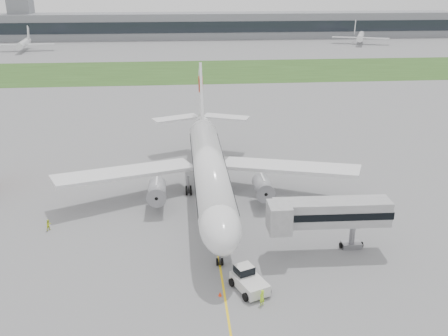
{
  "coord_description": "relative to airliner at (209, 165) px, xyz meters",
  "views": [
    {
      "loc": [
        -4.34,
        -67.35,
        32.77
      ],
      "look_at": [
        2.1,
        2.0,
        6.13
      ],
      "focal_mm": 40.0,
      "sensor_mm": 36.0,
      "label": 1
    }
  ],
  "objects": [
    {
      "name": "grass_strip",
      "position": [
        0.0,
        115.13,
        -5.65
      ],
      "size": [
        600.0,
        50.0,
        0.02
      ],
      "primitive_type": "cube",
      "color": "#2B481B",
      "rests_on": "ground"
    },
    {
      "name": "safety_cone_right",
      "position": [
        4.59,
        -24.9,
        -5.4
      ],
      "size": [
        0.39,
        0.39,
        0.53
      ],
      "primitive_type": "cone",
      "color": "#FF370D",
      "rests_on": "ground"
    },
    {
      "name": "ground",
      "position": [
        0.0,
        -4.87,
        -5.66
      ],
      "size": [
        600.0,
        600.0,
        0.0
      ],
      "primitive_type": "plane",
      "color": "gray",
      "rests_on": "ground"
    },
    {
      "name": "pushback_tug",
      "position": [
        2.77,
        -24.99,
        -4.55
      ],
      "size": [
        4.52,
        5.37,
        2.42
      ],
      "rotation": [
        0.0,
        0.0,
        0.39
      ],
      "color": "silver",
      "rests_on": "ground"
    },
    {
      "name": "safety_cone_left",
      "position": [
        -0.5,
        -26.17,
        -5.39
      ],
      "size": [
        0.39,
        0.39,
        0.54
      ],
      "primitive_type": "cone",
      "color": "#FF370D",
      "rests_on": "ground"
    },
    {
      "name": "control_tower",
      "position": [
        -90.0,
        227.13,
        -5.66
      ],
      "size": [
        12.0,
        12.0,
        56.0
      ],
      "primitive_type": null,
      "color": "gray",
      "rests_on": "ground"
    },
    {
      "name": "distant_aircraft_left",
      "position": [
        -76.61,
        177.49,
        -5.66
      ],
      "size": [
        30.22,
        27.33,
        10.6
      ],
      "primitive_type": null,
      "rotation": [
        0.0,
        0.0,
        0.11
      ],
      "color": "white",
      "rests_on": "ground"
    },
    {
      "name": "jet_bridge",
      "position": [
        13.25,
        -17.77,
        -0.34
      ],
      "size": [
        15.6,
        4.45,
        7.19
      ],
      "rotation": [
        0.0,
        0.0,
        -0.03
      ],
      "color": "#AFAFB2",
      "rests_on": "ground"
    },
    {
      "name": "ground_crew_far",
      "position": [
        -22.8,
        -8.7,
        -4.87
      ],
      "size": [
        0.97,
        0.97,
        1.58
      ],
      "primitive_type": "imported",
      "rotation": [
        0.0,
        0.0,
        0.81
      ],
      "color": "#C8DB24",
      "rests_on": "ground"
    },
    {
      "name": "ground_crew_near",
      "position": [
        3.81,
        -28.15,
        -4.73
      ],
      "size": [
        0.81,
        0.76,
        1.86
      ],
      "primitive_type": "imported",
      "rotation": [
        0.0,
        0.0,
        3.78
      ],
      "color": "#BDFD2A",
      "rests_on": "ground"
    },
    {
      "name": "distant_aircraft_right",
      "position": [
        91.97,
        188.83,
        -5.66
      ],
      "size": [
        36.7,
        34.77,
        11.18
      ],
      "primitive_type": null,
      "rotation": [
        0.0,
        0.0,
        -0.38
      ],
      "color": "white",
      "rests_on": "ground"
    },
    {
      "name": "airliner",
      "position": [
        0.0,
        0.0,
        0.0
      ],
      "size": [
        48.13,
        53.95,
        17.88
      ],
      "color": "white",
      "rests_on": "ground"
    },
    {
      "name": "terminal_building",
      "position": [
        0.0,
        225.0,
        1.34
      ],
      "size": [
        320.0,
        22.3,
        14.0
      ],
      "color": "gray",
      "rests_on": "ground"
    },
    {
      "name": "apron_markings",
      "position": [
        0.0,
        -9.87,
        -5.66
      ],
      "size": [
        70.0,
        70.0,
        0.04
      ],
      "primitive_type": null,
      "color": "yellow",
      "rests_on": "ground"
    }
  ]
}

